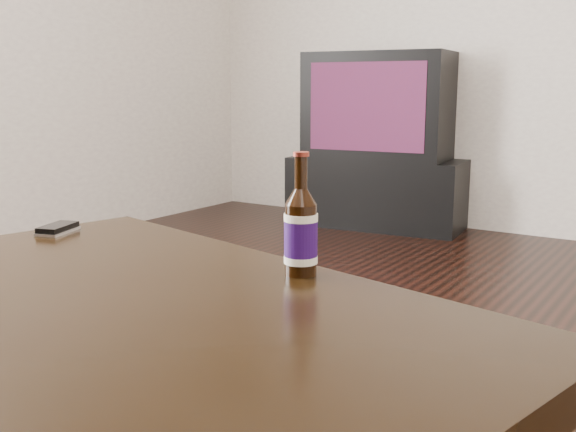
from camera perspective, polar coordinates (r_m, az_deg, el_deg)
The scene contains 5 objects.
tv_stand at distance 4.38m, azimuth 7.71°, elevation 2.08°, with size 1.09×0.54×0.44m, color black.
tv at distance 4.33m, azimuth 7.89°, elevation 9.23°, with size 0.93×0.64×0.66m.
coffee_table at distance 1.24m, azimuth -13.09°, elevation -9.88°, with size 1.51×1.08×0.51m.
beer_bottle at distance 1.31m, azimuth 1.09°, elevation -1.38°, with size 0.08×0.08×0.24m.
phone at distance 1.81m, azimuth -18.91°, elevation -1.04°, with size 0.09×0.13×0.02m.
Camera 1 is at (0.73, -1.12, 0.88)m, focal length 42.00 mm.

